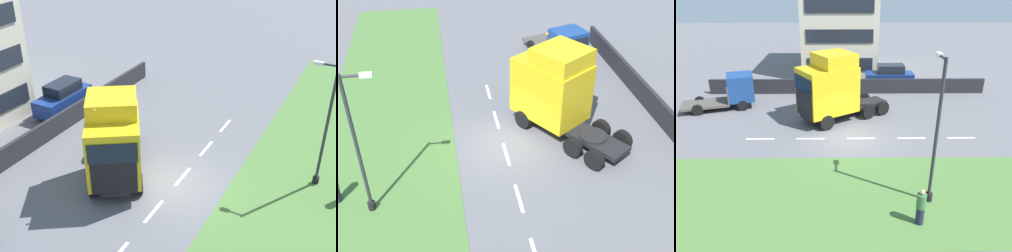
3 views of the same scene
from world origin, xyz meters
The scene contains 7 objects.
ground_plane centered at (0.00, 0.00, 0.00)m, with size 120.00×120.00×0.00m, color slate.
grass_verge centered at (-6.00, 0.00, 0.01)m, with size 7.00×44.00×0.01m.
lane_markings centered at (0.00, -0.70, 0.00)m, with size 0.16×14.60×0.00m.
boundary_wall centered at (9.00, 0.00, 0.65)m, with size 0.25×24.00×1.29m.
lorry_cab centered at (2.94, 1.25, 2.40)m, with size 5.63×6.73×4.93m.
parked_car centered at (10.70, -3.94, 1.03)m, with size 1.84×4.33×2.13m.
lamp_post centered at (-6.32, -3.40, 3.02)m, with size 1.28×0.33×6.57m.
Camera 1 is at (-7.82, 16.04, 13.23)m, focal length 45.00 mm.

